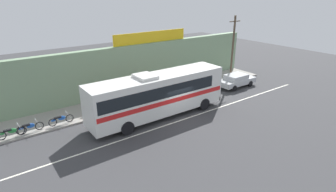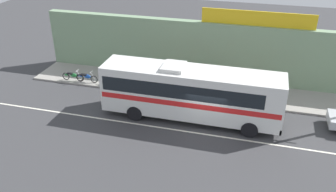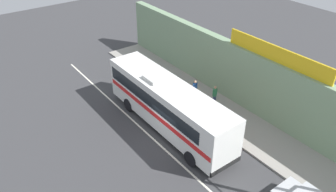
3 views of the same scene
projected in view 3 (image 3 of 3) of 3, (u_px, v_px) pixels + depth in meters
name	position (u px, v px, depth m)	size (l,w,h in m)	color
ground_plane	(169.00, 140.00, 22.95)	(70.00, 70.00, 0.00)	#3A3A3D
sidewalk_slab	(222.00, 113.00, 25.54)	(30.00, 3.60, 0.14)	gray
storefront_facade	(245.00, 79.00, 25.37)	(30.00, 0.70, 4.80)	gray
storefront_billboard	(277.00, 54.00, 22.21)	(8.34, 0.12, 1.10)	gold
road_center_stripe	(159.00, 144.00, 22.54)	(30.00, 0.14, 0.01)	silver
intercity_bus	(167.00, 103.00, 23.15)	(11.76, 2.64, 3.78)	silver
motorcycle_purple	(149.00, 72.00, 30.15)	(1.88, 0.56, 0.94)	black
motorcycle_green	(167.00, 85.00, 28.20)	(1.82, 0.56, 0.94)	black
motorcycle_blue	(129.00, 59.00, 32.41)	(1.90, 0.56, 0.94)	black
motorcycle_black	(136.00, 63.00, 31.65)	(1.88, 0.56, 0.94)	black
pedestrian_far_right	(215.00, 94.00, 25.87)	(0.30, 0.48, 1.72)	navy
pedestrian_by_curb	(195.00, 88.00, 26.65)	(0.30, 0.48, 1.69)	black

